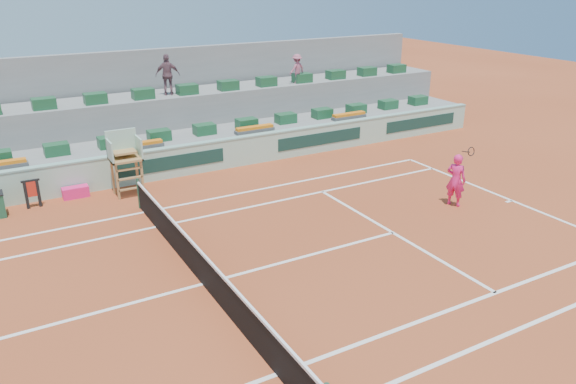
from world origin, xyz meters
The scene contains 16 objects.
ground centered at (0.00, 0.00, 0.00)m, with size 90.00×90.00×0.00m, color #923A1C.
seating_tier_lower centered at (0.00, 10.70, 0.60)m, with size 36.00×4.00×1.20m, color gray.
seating_tier_upper centered at (0.00, 12.30, 1.30)m, with size 36.00×2.40×2.60m, color gray.
stadium_back_wall centered at (0.00, 13.90, 2.20)m, with size 36.00×0.40×4.40m, color gray.
player_bag centered at (-1.77, 8.09, 0.20)m, with size 0.92×0.41×0.41m, color #FC2073.
spectator_mid centered at (3.23, 11.93, 3.50)m, with size 1.05×0.44×1.79m, color #6F4A53.
spectator_right centered at (9.65, 11.63, 3.31)m, with size 0.91×0.52×1.41m, color #A75369.
court_lines centered at (0.00, 0.00, 0.01)m, with size 23.89×11.09×0.01m.
tennis_net centered at (0.00, 0.00, 0.53)m, with size 0.10×11.97×1.10m.
advertising_hoarding centered at (0.02, 8.50, 0.63)m, with size 36.00×0.34×1.26m.
umpire_chair centered at (0.00, 7.50, 1.54)m, with size 1.10×0.90×2.40m.
seat_row_lower centered at (0.00, 9.80, 1.42)m, with size 32.90×0.60×0.44m.
seat_row_upper centered at (0.00, 11.70, 2.82)m, with size 32.90×0.60×0.44m.
flower_planters centered at (-1.50, 9.00, 1.33)m, with size 26.80×0.36×0.28m.
towel_rack centered at (-3.22, 7.80, 0.60)m, with size 0.60×0.10×1.03m.
tennis_player centered at (9.74, 0.76, 0.95)m, with size 0.69×0.97×2.28m.
Camera 1 is at (-4.38, -12.35, 7.65)m, focal length 35.00 mm.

